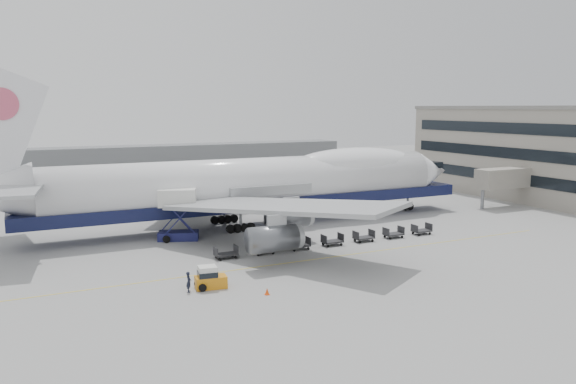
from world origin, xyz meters
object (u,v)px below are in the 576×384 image
airliner (258,183)px  catering_truck (178,211)px  ground_worker (189,282)px  baggage_tug (210,278)px

airliner → catering_truck: 12.35m
catering_truck → ground_worker: 19.43m
catering_truck → ground_worker: (-4.18, -18.80, -2.55)m
baggage_tug → airliner: bearing=65.8°
catering_truck → baggage_tug: (-2.29, -18.59, -2.57)m
catering_truck → ground_worker: size_ratio=3.44×
airliner → catering_truck: bearing=-163.3°
airliner → ground_worker: bearing=-125.4°
baggage_tug → ground_worker: 1.90m
baggage_tug → ground_worker: (-1.89, -0.22, 0.01)m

